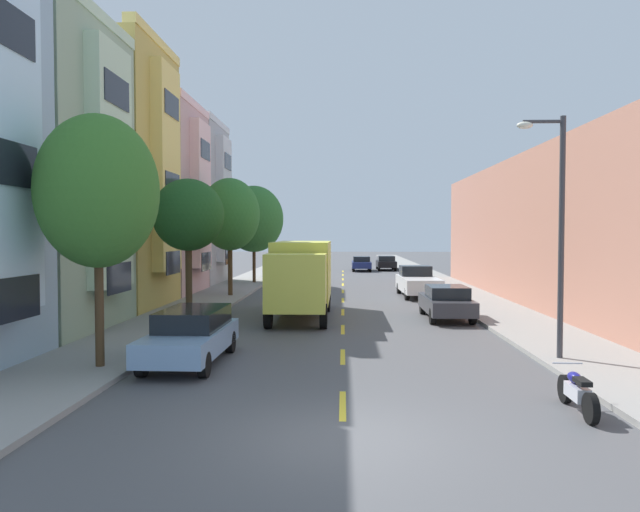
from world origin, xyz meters
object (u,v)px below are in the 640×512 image
(street_tree_farthest, at_px, (254,219))
(delivery_box_truck, at_px, (302,274))
(parked_sedan_black, at_px, (386,263))
(parked_wagon_sky, at_px, (191,334))
(street_tree_second, at_px, (188,215))
(parked_suv_champagne, at_px, (286,267))
(parked_motorcycle, at_px, (577,393))
(street_tree_third, at_px, (230,215))
(parked_sedan_charcoal, at_px, (446,302))
(street_tree_nearest, at_px, (98,192))
(parked_hatchback_orange, at_px, (300,261))
(moving_navy_sedan, at_px, (361,263))
(street_lamp, at_px, (556,218))
(parked_pickup_white, at_px, (418,282))

(street_tree_farthest, height_order, delivery_box_truck, street_tree_farthest)
(parked_sedan_black, xyz_separation_m, parked_wagon_sky, (-8.56, -43.08, 0.05))
(street_tree_second, height_order, parked_suv_champagne, street_tree_second)
(parked_motorcycle, bearing_deg, street_tree_third, 117.43)
(delivery_box_truck, bearing_deg, street_tree_second, -161.62)
(parked_wagon_sky, bearing_deg, parked_sedan_charcoal, 45.81)
(street_tree_nearest, height_order, street_tree_second, street_tree_nearest)
(street_tree_second, distance_m, parked_suv_champagne, 22.50)
(parked_hatchback_orange, xyz_separation_m, parked_wagon_sky, (0.22, -45.83, 0.05))
(street_tree_third, height_order, moving_navy_sedan, street_tree_third)
(parked_hatchback_orange, height_order, parked_sedan_black, parked_hatchback_orange)
(street_lamp, height_order, parked_sedan_charcoal, street_lamp)
(street_tree_second, distance_m, moving_navy_sedan, 34.84)
(street_tree_farthest, xyz_separation_m, parked_suv_champagne, (1.91, 3.90, -3.70))
(parked_sedan_black, bearing_deg, street_tree_third, -112.41)
(street_lamp, xyz_separation_m, parked_motorcycle, (-1.20, -4.75, -3.65))
(street_tree_second, bearing_deg, parked_suv_champagne, 85.07)
(parked_pickup_white, bearing_deg, street_tree_third, -174.71)
(street_tree_nearest, height_order, parked_hatchback_orange, street_tree_nearest)
(delivery_box_truck, distance_m, parked_sedan_charcoal, 6.32)
(street_lamp, height_order, parked_motorcycle, street_lamp)
(parked_sedan_black, bearing_deg, parked_suv_champagne, -124.24)
(parked_wagon_sky, distance_m, parked_suv_champagne, 30.17)
(street_tree_second, bearing_deg, street_tree_farthest, 90.00)
(parked_sedan_black, bearing_deg, parked_pickup_white, -89.92)
(parked_hatchback_orange, relative_size, parked_sedan_black, 0.90)
(street_tree_third, distance_m, parked_motorcycle, 24.59)
(parked_wagon_sky, distance_m, parked_sedan_charcoal, 12.40)
(parked_sedan_black, bearing_deg, street_tree_farthest, -122.47)
(parked_sedan_black, bearing_deg, street_tree_nearest, -103.61)
(parked_suv_champagne, distance_m, parked_motorcycle, 35.74)
(street_lamp, xyz_separation_m, parked_suv_champagne, (-10.44, 29.77, -3.07))
(street_tree_third, distance_m, parked_hatchback_orange, 29.03)
(moving_navy_sedan, xyz_separation_m, parked_motorcycle, (2.95, -46.02, -0.34))
(parked_suv_champagne, height_order, moving_navy_sedan, parked_suv_champagne)
(street_tree_third, bearing_deg, parked_sedan_black, 67.59)
(delivery_box_truck, relative_size, parked_hatchback_orange, 2.03)
(parked_sedan_charcoal, height_order, parked_suv_champagne, parked_suv_champagne)
(parked_sedan_black, height_order, parked_sedan_charcoal, same)
(parked_hatchback_orange, xyz_separation_m, parked_sedan_charcoal, (8.86, -36.94, -0.01))
(street_tree_second, height_order, street_tree_third, street_tree_third)
(street_tree_nearest, relative_size, parked_hatchback_orange, 1.64)
(parked_suv_champagne, bearing_deg, street_tree_second, -94.93)
(delivery_box_truck, height_order, parked_hatchback_orange, delivery_box_truck)
(street_tree_farthest, xyz_separation_m, parked_motorcycle, (11.15, -30.62, -4.28))
(street_tree_third, relative_size, parked_wagon_sky, 1.40)
(street_tree_nearest, height_order, street_lamp, street_lamp)
(parked_suv_champagne, height_order, parked_pickup_white, parked_suv_champagne)
(parked_sedan_black, distance_m, parked_wagon_sky, 43.93)
(street_tree_nearest, relative_size, parked_pickup_white, 1.23)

